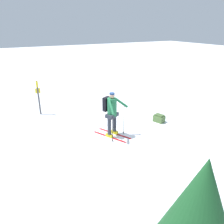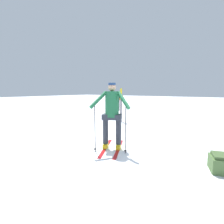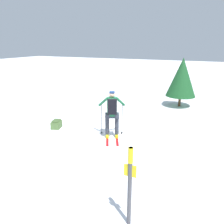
{
  "view_description": "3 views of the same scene",
  "coord_description": "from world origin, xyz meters",
  "px_view_note": "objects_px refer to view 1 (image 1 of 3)",
  "views": [
    {
      "loc": [
        7.35,
        -4.0,
        4.22
      ],
      "look_at": [
        0.39,
        -0.23,
        1.02
      ],
      "focal_mm": 35.0,
      "sensor_mm": 36.0,
      "label": 1
    },
    {
      "loc": [
        4.22,
        2.52,
        1.62
      ],
      "look_at": [
        0.39,
        -0.23,
        1.02
      ],
      "focal_mm": 28.0,
      "sensor_mm": 36.0,
      "label": 2
    },
    {
      "loc": [
        -6.65,
        -3.5,
        3.51
      ],
      "look_at": [
        0.39,
        -0.23,
        1.02
      ],
      "focal_mm": 35.0,
      "sensor_mm": 36.0,
      "label": 3
    }
  ],
  "objects_px": {
    "dropped_backpack": "(159,118)",
    "pine_tree": "(197,224)",
    "skier": "(111,111)",
    "trail_marker": "(38,95)"
  },
  "relations": [
    {
      "from": "dropped_backpack",
      "to": "pine_tree",
      "type": "distance_m",
      "value": 7.27
    },
    {
      "from": "dropped_backpack",
      "to": "trail_marker",
      "type": "height_order",
      "value": "trail_marker"
    },
    {
      "from": "skier",
      "to": "dropped_backpack",
      "type": "height_order",
      "value": "skier"
    },
    {
      "from": "skier",
      "to": "dropped_backpack",
      "type": "distance_m",
      "value": 2.72
    },
    {
      "from": "skier",
      "to": "trail_marker",
      "type": "height_order",
      "value": "skier"
    },
    {
      "from": "dropped_backpack",
      "to": "pine_tree",
      "type": "height_order",
      "value": "pine_tree"
    },
    {
      "from": "skier",
      "to": "pine_tree",
      "type": "distance_m",
      "value": 5.87
    },
    {
      "from": "skier",
      "to": "dropped_backpack",
      "type": "xyz_separation_m",
      "value": [
        -0.11,
        2.57,
        -0.89
      ]
    },
    {
      "from": "dropped_backpack",
      "to": "pine_tree",
      "type": "relative_size",
      "value": 0.2
    },
    {
      "from": "dropped_backpack",
      "to": "trail_marker",
      "type": "bearing_deg",
      "value": -127.47
    }
  ]
}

